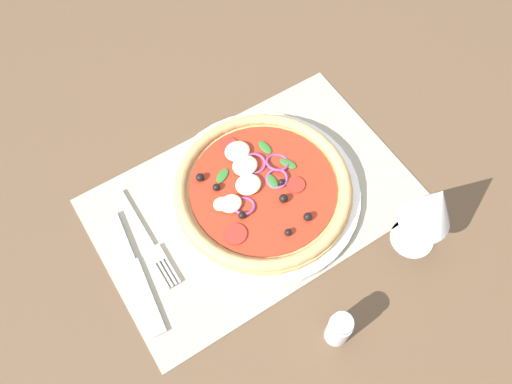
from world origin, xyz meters
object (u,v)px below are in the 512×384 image
Objects in this scene: fork at (149,242)px; wine_glass at (432,208)px; pizza at (261,186)px; pepper_shaker at (339,329)px; plate at (262,192)px; knife at (136,272)px.

fork is 1.21× the size of wine_glass.
wine_glass reaches higher than fork.
pepper_shaker is at bearing 82.21° from pizza.
plate is at bearing -50.89° from wine_glass.
wine_glass is at bearing -163.59° from pepper_shaker.
plate is 2.01× the size of wine_glass.
pepper_shaker is at bearing 82.04° from plate.
knife reaches higher than fork.
fork is (18.48, -2.14, -0.35)cm from plate.
pizza is at bearing 83.84° from fork.
plate is 23.84cm from pepper_shaker.
pepper_shaker is (18.07, 5.32, -7.03)cm from wine_glass.
pizza reaches higher than knife.
knife is at bearing -24.88° from wine_glass.
fork is at bearing -59.36° from pepper_shaker.
knife is at bearing -49.91° from pepper_shaker.
wine_glass reaches higher than plate.
fork is 29.93cm from pepper_shaker.
wine_glass reaches higher than pizza.
pepper_shaker is at bearing 30.75° from fork.
wine_glass is at bearing 72.02° from knife.
plate is 18.61cm from fork.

